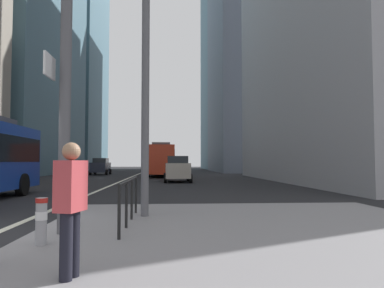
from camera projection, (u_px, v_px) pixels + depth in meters
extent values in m
plane|color=black|center=(120.00, 182.00, 27.36)|extent=(160.00, 160.00, 0.00)
cube|color=gray|center=(264.00, 238.00, 6.79)|extent=(9.00, 10.00, 0.15)
cube|color=beige|center=(133.00, 176.00, 37.32)|extent=(0.20, 80.00, 0.01)
cube|color=slate|center=(70.00, 47.00, 71.25)|extent=(12.06, 20.14, 48.70)
cube|color=slate|center=(254.00, 57.00, 56.08)|extent=(12.56, 18.36, 36.02)
cube|color=slate|center=(230.00, 76.00, 77.66)|extent=(11.40, 16.17, 40.46)
cylinder|color=black|center=(22.00, 185.00, 15.99)|extent=(0.31, 1.00, 1.00)
cube|color=red|center=(161.00, 160.00, 38.09)|extent=(2.69, 11.49, 2.75)
cube|color=black|center=(161.00, 157.00, 38.11)|extent=(2.73, 11.26, 1.10)
cube|color=#4C4C51|center=(161.00, 145.00, 36.46)|extent=(1.82, 4.15, 0.30)
cylinder|color=black|center=(151.00, 170.00, 41.58)|extent=(0.32, 1.00, 1.00)
cylinder|color=black|center=(171.00, 170.00, 41.78)|extent=(0.32, 1.00, 1.00)
cylinder|color=black|center=(148.00, 172.00, 34.29)|extent=(0.32, 1.00, 1.00)
cylinder|color=black|center=(173.00, 172.00, 34.49)|extent=(0.32, 1.00, 1.00)
cube|color=red|center=(159.00, 160.00, 59.66)|extent=(2.67, 11.64, 2.75)
cube|color=black|center=(159.00, 158.00, 59.68)|extent=(2.71, 11.41, 1.10)
cube|color=#4C4C51|center=(159.00, 151.00, 58.01)|extent=(1.81, 4.20, 0.30)
cylinder|color=black|center=(152.00, 167.00, 63.21)|extent=(0.31, 1.00, 1.00)
cylinder|color=black|center=(166.00, 167.00, 63.40)|extent=(0.31, 1.00, 1.00)
cylinder|color=black|center=(151.00, 168.00, 55.81)|extent=(0.31, 1.00, 1.00)
cylinder|color=black|center=(166.00, 168.00, 56.00)|extent=(0.31, 1.00, 1.00)
cube|color=#232838|center=(101.00, 167.00, 41.82)|extent=(1.83, 4.24, 1.10)
cube|color=black|center=(101.00, 160.00, 42.01)|extent=(1.52, 2.29, 0.52)
cylinder|color=black|center=(106.00, 172.00, 40.44)|extent=(0.23, 0.64, 0.64)
cylinder|color=black|center=(90.00, 172.00, 40.29)|extent=(0.23, 0.64, 0.64)
cylinder|color=black|center=(110.00, 172.00, 43.29)|extent=(0.23, 0.64, 0.64)
cylinder|color=black|center=(95.00, 172.00, 43.15)|extent=(0.23, 0.64, 0.64)
cube|color=gold|center=(163.00, 166.00, 49.98)|extent=(1.98, 4.37, 1.10)
cube|color=black|center=(163.00, 161.00, 49.87)|extent=(1.60, 2.38, 0.52)
cylinder|color=black|center=(158.00, 170.00, 51.39)|extent=(0.25, 0.65, 0.64)
cylinder|color=black|center=(170.00, 170.00, 51.43)|extent=(0.25, 0.65, 0.64)
cylinder|color=black|center=(156.00, 171.00, 48.48)|extent=(0.25, 0.65, 0.64)
cylinder|color=black|center=(169.00, 171.00, 48.51)|extent=(0.25, 0.65, 0.64)
cube|color=#B2A899|center=(177.00, 170.00, 27.08)|extent=(1.85, 4.15, 1.10)
cube|color=black|center=(177.00, 160.00, 26.97)|extent=(1.53, 2.25, 0.52)
cylinder|color=black|center=(165.00, 177.00, 28.37)|extent=(0.23, 0.64, 0.64)
cylinder|color=black|center=(188.00, 177.00, 28.52)|extent=(0.23, 0.64, 0.64)
cylinder|color=black|center=(165.00, 179.00, 25.58)|extent=(0.23, 0.64, 0.64)
cylinder|color=black|center=(191.00, 178.00, 25.73)|extent=(0.23, 0.64, 0.64)
cylinder|color=#515156|center=(65.00, 79.00, 7.00)|extent=(0.22, 0.22, 6.00)
cube|color=white|center=(50.00, 66.00, 6.82)|extent=(0.04, 0.60, 0.44)
cylinder|color=#56565B|center=(146.00, 60.00, 9.25)|extent=(0.20, 0.20, 8.00)
cylinder|color=#99999E|center=(41.00, 221.00, 5.93)|extent=(0.18, 0.18, 0.78)
cylinder|color=white|center=(41.00, 216.00, 5.94)|extent=(0.19, 0.19, 0.14)
cylinder|color=#B21E19|center=(42.00, 200.00, 5.95)|extent=(0.20, 0.20, 0.08)
cylinder|color=#99999E|center=(69.00, 204.00, 7.72)|extent=(0.18, 0.18, 0.94)
cylinder|color=white|center=(69.00, 198.00, 7.73)|extent=(0.19, 0.19, 0.17)
cylinder|color=#B21E19|center=(69.00, 184.00, 7.74)|extent=(0.20, 0.20, 0.08)
cylinder|color=black|center=(119.00, 212.00, 6.36)|extent=(0.06, 0.06, 0.95)
cylinder|color=black|center=(126.00, 205.00, 7.45)|extent=(0.06, 0.06, 0.95)
cylinder|color=black|center=(132.00, 199.00, 8.55)|extent=(0.06, 0.06, 0.95)
cylinder|color=black|center=(136.00, 195.00, 9.64)|extent=(0.06, 0.06, 0.95)
cylinder|color=black|center=(129.00, 181.00, 8.02)|extent=(0.06, 3.30, 0.06)
cylinder|color=black|center=(66.00, 246.00, 4.15)|extent=(0.15, 0.15, 0.79)
cylinder|color=black|center=(73.00, 243.00, 4.31)|extent=(0.15, 0.15, 0.79)
cube|color=#B73D42|center=(71.00, 186.00, 4.27)|extent=(0.33, 0.43, 0.61)
sphere|color=#9E7556|center=(71.00, 151.00, 4.29)|extent=(0.22, 0.22, 0.22)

